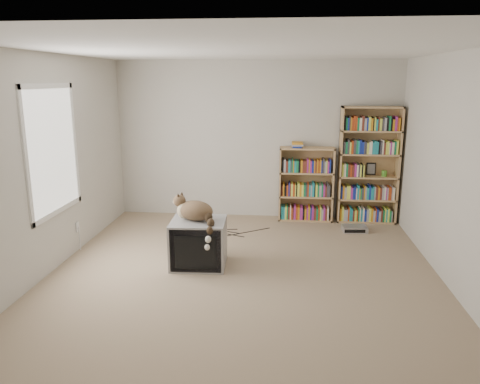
# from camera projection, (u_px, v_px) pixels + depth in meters

# --- Properties ---
(floor) EXTENTS (4.50, 5.00, 0.01)m
(floor) POSITION_uv_depth(u_px,v_px,m) (243.00, 277.00, 5.36)
(floor) COLOR #9F866B
(floor) RESTS_ON ground
(wall_back) EXTENTS (4.50, 0.02, 2.50)m
(wall_back) POSITION_uv_depth(u_px,v_px,m) (257.00, 140.00, 7.48)
(wall_back) COLOR beige
(wall_back) RESTS_ON floor
(wall_front) EXTENTS (4.50, 0.02, 2.50)m
(wall_front) POSITION_uv_depth(u_px,v_px,m) (203.00, 252.00, 2.64)
(wall_front) COLOR beige
(wall_front) RESTS_ON floor
(wall_left) EXTENTS (0.02, 5.00, 2.50)m
(wall_left) POSITION_uv_depth(u_px,v_px,m) (44.00, 166.00, 5.27)
(wall_left) COLOR beige
(wall_left) RESTS_ON floor
(wall_right) EXTENTS (0.02, 5.00, 2.50)m
(wall_right) POSITION_uv_depth(u_px,v_px,m) (458.00, 174.00, 4.85)
(wall_right) COLOR beige
(wall_right) RESTS_ON floor
(ceiling) EXTENTS (4.50, 5.00, 0.02)m
(ceiling) POSITION_uv_depth(u_px,v_px,m) (243.00, 49.00, 4.77)
(ceiling) COLOR white
(ceiling) RESTS_ON wall_back
(window) EXTENTS (0.02, 1.22, 1.52)m
(window) POSITION_uv_depth(u_px,v_px,m) (53.00, 150.00, 5.43)
(window) COLOR white
(window) RESTS_ON wall_left
(crt_tv) EXTENTS (0.67, 0.62, 0.56)m
(crt_tv) POSITION_uv_depth(u_px,v_px,m) (199.00, 243.00, 5.65)
(crt_tv) COLOR gray
(crt_tv) RESTS_ON floor
(cat) EXTENTS (0.61, 0.61, 0.53)m
(cat) POSITION_uv_depth(u_px,v_px,m) (197.00, 214.00, 5.52)
(cat) COLOR #352115
(cat) RESTS_ON crt_tv
(bookcase_tall) EXTENTS (0.90, 0.30, 1.81)m
(bookcase_tall) POSITION_uv_depth(u_px,v_px,m) (368.00, 168.00, 7.27)
(bookcase_tall) COLOR tan
(bookcase_tall) RESTS_ON floor
(bookcase_short) EXTENTS (0.85, 0.30, 1.17)m
(bookcase_short) POSITION_uv_depth(u_px,v_px,m) (306.00, 187.00, 7.44)
(bookcase_short) COLOR tan
(bookcase_short) RESTS_ON floor
(book_stack) EXTENTS (0.19, 0.25, 0.08)m
(book_stack) POSITION_uv_depth(u_px,v_px,m) (296.00, 145.00, 7.29)
(book_stack) COLOR #AD3C17
(book_stack) RESTS_ON bookcase_short
(green_mug) EXTENTS (0.08, 0.08, 0.09)m
(green_mug) POSITION_uv_depth(u_px,v_px,m) (384.00, 173.00, 7.25)
(green_mug) COLOR #4E9A2C
(green_mug) RESTS_ON bookcase_tall
(framed_print) EXTENTS (0.14, 0.05, 0.19)m
(framed_print) POSITION_uv_depth(u_px,v_px,m) (371.00, 169.00, 7.35)
(framed_print) COLOR black
(framed_print) RESTS_ON bookcase_tall
(dvd_player) EXTENTS (0.37, 0.28, 0.08)m
(dvd_player) POSITION_uv_depth(u_px,v_px,m) (355.00, 229.00, 6.95)
(dvd_player) COLOR #B2B2B7
(dvd_player) RESTS_ON floor
(wall_outlet) EXTENTS (0.01, 0.08, 0.13)m
(wall_outlet) POSITION_uv_depth(u_px,v_px,m) (77.00, 227.00, 6.13)
(wall_outlet) COLOR silver
(wall_outlet) RESTS_ON wall_left
(floor_cables) EXTENTS (1.20, 0.70, 0.01)m
(floor_cables) POSITION_uv_depth(u_px,v_px,m) (246.00, 235.00, 6.79)
(floor_cables) COLOR black
(floor_cables) RESTS_ON floor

